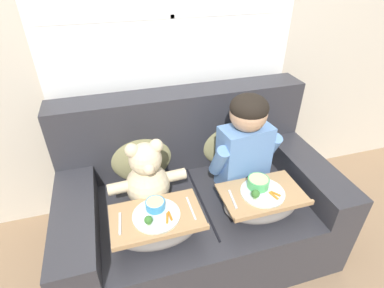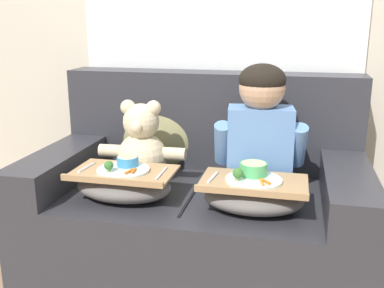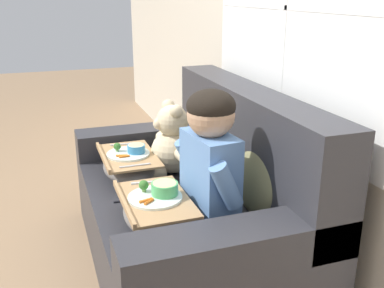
{
  "view_description": "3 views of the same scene",
  "coord_description": "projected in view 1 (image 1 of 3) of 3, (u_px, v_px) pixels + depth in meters",
  "views": [
    {
      "loc": [
        -0.44,
        -1.32,
        1.75
      ],
      "look_at": [
        -0.0,
        0.13,
        0.75
      ],
      "focal_mm": 28.0,
      "sensor_mm": 36.0,
      "label": 1
    },
    {
      "loc": [
        0.46,
        -2.09,
        1.26
      ],
      "look_at": [
        -0.02,
        -0.02,
        0.68
      ],
      "focal_mm": 42.0,
      "sensor_mm": 36.0,
      "label": 2
    },
    {
      "loc": [
        2.1,
        -0.68,
        1.48
      ],
      "look_at": [
        0.02,
        0.04,
        0.73
      ],
      "focal_mm": 42.0,
      "sensor_mm": 36.0,
      "label": 3
    }
  ],
  "objects": [
    {
      "name": "child_figure",
      "position": [
        246.0,
        139.0,
        1.79
      ],
      "size": [
        0.46,
        0.24,
        0.63
      ],
      "color": "#5B84BC",
      "rests_on": "couch"
    },
    {
      "name": "lap_tray_teddy",
      "position": [
        157.0,
        224.0,
        1.58
      ],
      "size": [
        0.48,
        0.3,
        0.2
      ],
      "color": "slate",
      "rests_on": "teddy_bear"
    },
    {
      "name": "ground_plane",
      "position": [
        198.0,
        242.0,
        2.12
      ],
      "size": [
        14.0,
        14.0,
        0.0
      ],
      "primitive_type": "plane",
      "color": "#8E7051"
    },
    {
      "name": "couch",
      "position": [
        195.0,
        199.0,
        2.0
      ],
      "size": [
        1.65,
        0.97,
        0.99
      ],
      "color": "#2D2D33",
      "rests_on": "ground_plane"
    },
    {
      "name": "throw_pillow_behind_child",
      "position": [
        228.0,
        138.0,
        2.08
      ],
      "size": [
        0.41,
        0.2,
        0.42
      ],
      "color": "#898456",
      "rests_on": "couch"
    },
    {
      "name": "lap_tray_child",
      "position": [
        261.0,
        201.0,
        1.72
      ],
      "size": [
        0.47,
        0.3,
        0.21
      ],
      "color": "slate",
      "rests_on": "child_figure"
    },
    {
      "name": "throw_pillow_behind_teddy",
      "position": [
        141.0,
        152.0,
        1.94
      ],
      "size": [
        0.42,
        0.2,
        0.44
      ],
      "color": "#898456",
      "rests_on": "couch"
    },
    {
      "name": "teddy_bear",
      "position": [
        147.0,
        178.0,
        1.73
      ],
      "size": [
        0.46,
        0.32,
        0.43
      ],
      "color": "beige",
      "rests_on": "couch"
    },
    {
      "name": "wall_back_with_window",
      "position": [
        171.0,
        31.0,
        1.9
      ],
      "size": [
        8.0,
        0.08,
        2.6
      ],
      "color": "beige",
      "rests_on": "ground_plane"
    }
  ]
}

